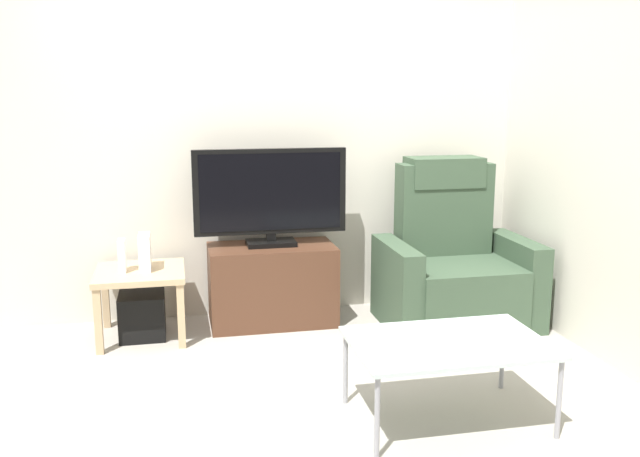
{
  "coord_description": "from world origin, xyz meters",
  "views": [
    {
      "loc": [
        -0.51,
        -3.5,
        1.54
      ],
      "look_at": [
        0.34,
        0.5,
        0.7
      ],
      "focal_mm": 38.59,
      "sensor_mm": 36.0,
      "label": 1
    }
  ],
  "objects": [
    {
      "name": "game_console",
      "position": [
        -0.71,
        0.76,
        0.55
      ],
      "size": [
        0.07,
        0.2,
        0.22
      ],
      "primitive_type": "cube",
      "color": "white",
      "rests_on": "side_table"
    },
    {
      "name": "cell_phone",
      "position": [
        0.78,
        -0.66,
        0.4
      ],
      "size": [
        0.1,
        0.16,
        0.01
      ],
      "primitive_type": "cube",
      "rotation": [
        0.0,
        0.0,
        -0.19
      ],
      "color": "#B7B7BC",
      "rests_on": "coffee_table"
    },
    {
      "name": "subwoofer_box",
      "position": [
        -0.74,
        0.75,
        0.14
      ],
      "size": [
        0.28,
        0.28,
        0.28
      ],
      "primitive_type": "cube",
      "color": "black",
      "rests_on": "ground"
    },
    {
      "name": "ground_plane",
      "position": [
        0.0,
        0.0,
        0.0
      ],
      "size": [
        6.4,
        6.4,
        0.0
      ],
      "primitive_type": "plane",
      "color": "#9E998E"
    },
    {
      "name": "television",
      "position": [
        0.09,
        0.87,
        0.86
      ],
      "size": [
        0.99,
        0.2,
        0.63
      ],
      "color": "black",
      "rests_on": "tv_stand"
    },
    {
      "name": "book_upright",
      "position": [
        -0.84,
        0.73,
        0.54
      ],
      "size": [
        0.04,
        0.1,
        0.2
      ],
      "primitive_type": "cube",
      "color": "white",
      "rests_on": "side_table"
    },
    {
      "name": "coffee_table",
      "position": [
        0.7,
        -0.69,
        0.37
      ],
      "size": [
        0.9,
        0.6,
        0.39
      ],
      "color": "#B2C6C1",
      "rests_on": "ground"
    },
    {
      "name": "wall_side",
      "position": [
        1.88,
        0.0,
        1.3
      ],
      "size": [
        0.06,
        4.48,
        2.6
      ],
      "primitive_type": "cube",
      "color": "beige",
      "rests_on": "ground"
    },
    {
      "name": "side_table",
      "position": [
        -0.74,
        0.75,
        0.37
      ],
      "size": [
        0.54,
        0.54,
        0.43
      ],
      "color": "tan",
      "rests_on": "ground"
    },
    {
      "name": "tv_stand",
      "position": [
        0.09,
        0.85,
        0.26
      ],
      "size": [
        0.82,
        0.44,
        0.52
      ],
      "color": "#4C2D1E",
      "rests_on": "ground"
    },
    {
      "name": "recliner_armchair",
      "position": [
        1.28,
        0.64,
        0.37
      ],
      "size": [
        0.98,
        0.78,
        1.08
      ],
      "rotation": [
        0.0,
        0.0,
        -0.1
      ],
      "color": "#384C38",
      "rests_on": "ground"
    },
    {
      "name": "wall_back",
      "position": [
        0.0,
        1.13,
        1.3
      ],
      "size": [
        6.4,
        0.06,
        2.6
      ],
      "primitive_type": "cube",
      "color": "beige",
      "rests_on": "ground"
    }
  ]
}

